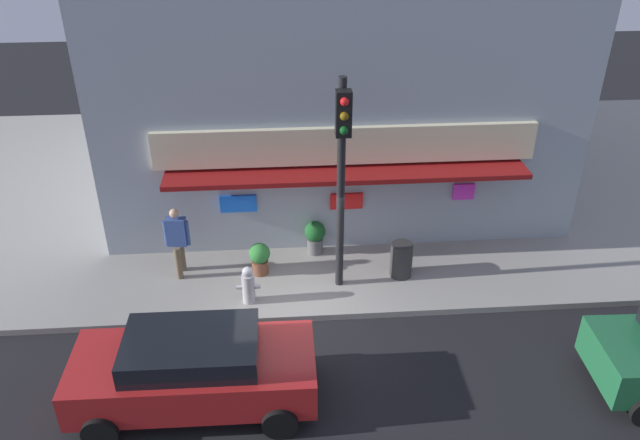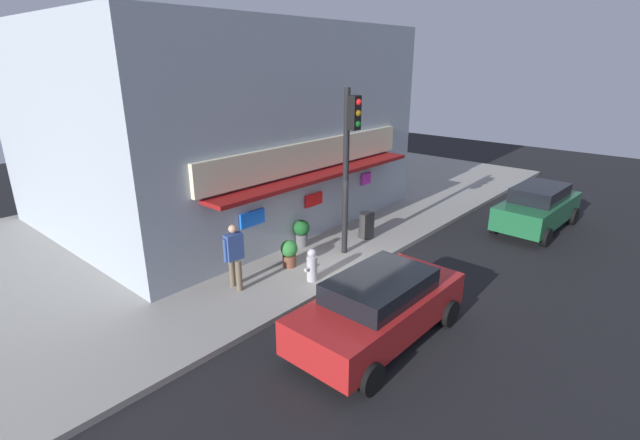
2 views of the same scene
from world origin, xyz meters
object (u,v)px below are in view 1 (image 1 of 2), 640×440
fire_hydrant (248,285)px  traffic_light (342,162)px  potted_plant_by_doorway (315,236)px  pedestrian (177,239)px  trash_can (401,260)px  potted_plant_by_window (260,257)px  parked_car_red (194,369)px

fire_hydrant → traffic_light: bearing=11.4°
potted_plant_by_doorway → pedestrian: bearing=-167.9°
trash_can → traffic_light: bearing=-166.7°
trash_can → potted_plant_by_window: 3.38m
pedestrian → parked_car_red: bearing=-79.6°
potted_plant_by_doorway → parked_car_red: bearing=-118.2°
pedestrian → fire_hydrant: bearing=-36.4°
potted_plant_by_doorway → traffic_light: bearing=-72.5°
traffic_light → potted_plant_by_doorway: (-0.47, 1.50, -2.72)m
traffic_light → trash_can: 3.18m
trash_can → pedestrian: pedestrian is taller
traffic_light → pedestrian: bearing=168.0°
pedestrian → potted_plant_by_doorway: size_ratio=2.03×
potted_plant_by_window → trash_can: bearing=-5.7°
pedestrian → potted_plant_by_doorway: pedestrian is taller
pedestrian → potted_plant_by_window: 1.98m
traffic_light → potted_plant_by_doorway: bearing=107.5°
traffic_light → fire_hydrant: size_ratio=5.41×
traffic_light → pedestrian: traffic_light is taller
trash_can → parked_car_red: size_ratio=0.19×
traffic_light → potted_plant_by_window: 3.40m
traffic_light → fire_hydrant: 3.50m
fire_hydrant → potted_plant_by_window: bearing=77.6°
fire_hydrant → potted_plant_by_doorway: 2.52m
fire_hydrant → parked_car_red: 2.97m
pedestrian → parked_car_red: pedestrian is taller
trash_can → parked_car_red: parked_car_red is taller
traffic_light → parked_car_red: (-3.02, -3.24, -2.55)m
fire_hydrant → parked_car_red: (-0.92, -2.82, 0.21)m
trash_can → potted_plant_by_window: trash_can is taller
fire_hydrant → potted_plant_by_window: size_ratio=1.15×
traffic_light → trash_can: bearing=13.3°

